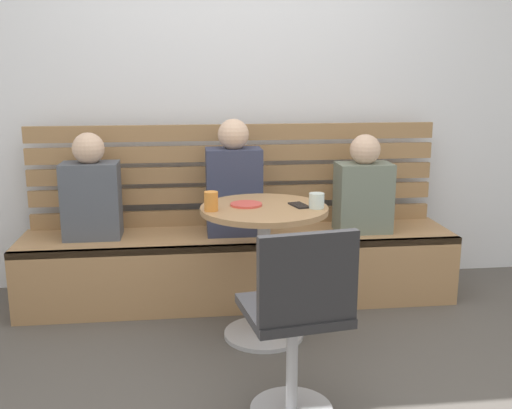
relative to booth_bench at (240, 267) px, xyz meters
The scene contains 13 objects.
ground 1.22m from the booth_bench, 90.00° to the right, with size 8.00×8.00×0.00m, color #514C47.
back_wall 1.31m from the booth_bench, 90.00° to the left, with size 5.20×0.10×2.90m, color silver.
booth_bench is the anchor object (origin of this frame).
booth_backrest 0.61m from the booth_bench, 90.00° to the left, with size 2.65×0.04×0.66m.
cafe_table 0.63m from the booth_bench, 81.35° to the right, with size 0.68×0.68×0.74m.
white_chair 1.39m from the booth_bench, 85.16° to the right, with size 0.46×0.46×0.85m.
person_adult 0.54m from the booth_bench, 154.23° to the left, with size 0.34×0.22×0.72m.
person_child_left 0.93m from the booth_bench, ahead, with size 0.34×0.22×0.62m.
person_child_middle 1.03m from the booth_bench, behind, with size 0.34×0.22×0.64m.
cup_glass_short 0.90m from the booth_bench, 60.37° to the right, with size 0.08×0.08×0.08m, color silver.
cup_tumbler_orange 0.86m from the booth_bench, 108.02° to the right, with size 0.07×0.07×0.10m, color orange.
plate_small 0.73m from the booth_bench, 90.90° to the right, with size 0.17×0.17×0.01m, color #DB4C42.
phone_on_table 0.81m from the booth_bench, 64.08° to the right, with size 0.07×0.14×0.01m, color black.
Camera 1 is at (-0.32, -2.35, 1.45)m, focal length 41.28 mm.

